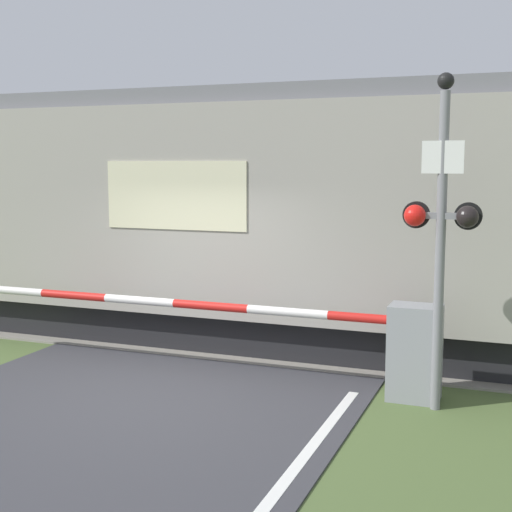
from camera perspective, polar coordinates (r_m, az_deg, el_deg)
name	(u,v)px	position (r m, az deg, el deg)	size (l,w,h in m)	color
ground_plane	(147,397)	(8.74, -8.74, -11.11)	(80.00, 80.00, 0.00)	#4C6033
track_bed	(248,334)	(11.59, -0.63, -6.27)	(36.00, 3.20, 0.13)	gray
train	(220,214)	(11.48, -2.89, 3.39)	(21.58, 3.10, 3.83)	black
crossing_barrier	(361,341)	(8.70, 8.37, -6.77)	(6.69, 0.44, 1.13)	gray
signal_post	(441,223)	(8.07, 14.58, 2.58)	(0.86, 0.26, 3.73)	gray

